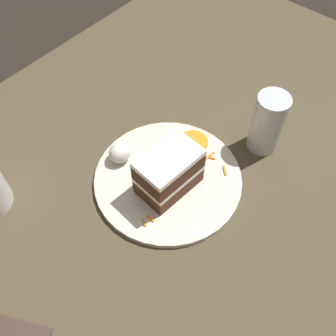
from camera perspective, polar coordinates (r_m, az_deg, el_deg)
name	(u,v)px	position (r m, az deg, el deg)	size (l,w,h in m)	color
ground_plane	(182,204)	(0.75, 1.97, -5.25)	(6.00, 6.00, 0.00)	black
dining_table	(182,201)	(0.74, 2.00, -4.81)	(1.40, 1.04, 0.02)	#4C422D
plate	(168,179)	(0.75, 0.00, -1.61)	(0.28, 0.28, 0.01)	silver
cake_slice	(169,171)	(0.70, 0.17, -0.49)	(0.12, 0.08, 0.09)	#4C2D19
cream_dollop	(120,153)	(0.76, -6.99, 2.23)	(0.05, 0.04, 0.04)	white
orange_garnish	(193,142)	(0.80, 3.71, 3.80)	(0.06, 0.06, 0.01)	orange
carrot_shreds_scatter	(194,180)	(0.74, 3.80, -1.74)	(0.21, 0.06, 0.00)	orange
drinking_glass	(267,126)	(0.79, 14.12, 5.91)	(0.06, 0.06, 0.13)	silver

